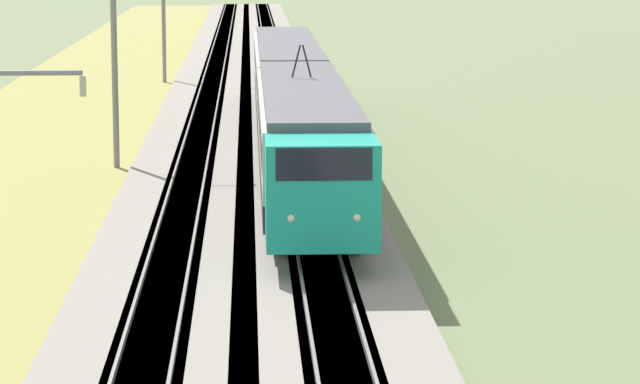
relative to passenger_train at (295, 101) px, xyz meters
The scene contains 8 objects.
ballast_main 10.35m from the passenger_train, 22.11° to the left, with size 240.00×4.40×0.30m.
ballast_adjacent 9.62m from the passenger_train, ahead, with size 240.00×4.40×0.30m.
track_main 10.35m from the passenger_train, 22.11° to the left, with size 240.00×1.57×0.45m.
track_adjacent 9.62m from the passenger_train, ahead, with size 240.00×1.57×0.45m.
grass_verge 14.16m from the passenger_train, 47.88° to the left, with size 240.00×10.18×0.12m.
passenger_train is the anchor object (origin of this frame).
catenary_mast_mid 7.09m from the passenger_train, 108.62° to the left, with size 0.22×2.56×7.62m.
catenary_mast_far 31.30m from the passenger_train, 12.08° to the left, with size 0.22×2.56×7.92m.
Camera 1 is at (-16.65, -2.03, 8.47)m, focal length 85.00 mm.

